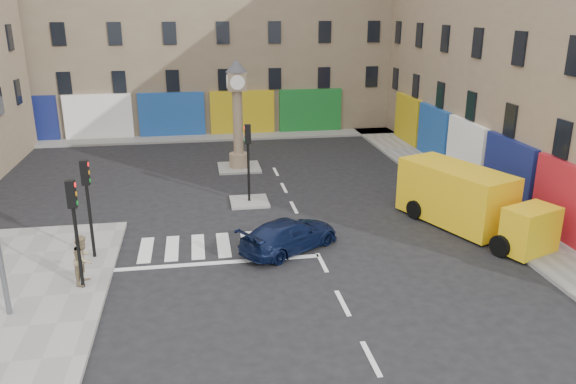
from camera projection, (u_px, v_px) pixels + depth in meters
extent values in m
plane|color=black|center=(328.00, 275.00, 19.76)|extent=(120.00, 120.00, 0.00)
cube|color=gray|center=(442.00, 179.00, 30.43)|extent=(2.60, 30.00, 0.15)
cube|color=gray|center=(202.00, 137.00, 39.88)|extent=(32.00, 2.40, 0.15)
cube|color=gray|center=(249.00, 202.00, 26.91)|extent=(1.80, 1.80, 0.12)
cube|color=gray|center=(239.00, 168.00, 32.53)|extent=(2.40, 2.40, 0.12)
cube|color=#8D785C|center=(571.00, 26.00, 28.89)|extent=(10.00, 30.00, 16.00)
cube|color=#7C6E52|center=(195.00, 12.00, 42.63)|extent=(32.00, 10.00, 17.00)
cylinder|color=black|center=(78.00, 248.00, 18.17)|extent=(0.12, 0.12, 2.80)
cube|color=black|center=(71.00, 194.00, 17.58)|extent=(0.28, 0.22, 0.90)
cylinder|color=black|center=(91.00, 221.00, 20.41)|extent=(0.12, 0.12, 2.80)
cube|color=black|center=(85.00, 173.00, 19.83)|extent=(0.28, 0.22, 0.90)
cylinder|color=black|center=(249.00, 173.00, 26.45)|extent=(0.12, 0.12, 2.80)
cube|color=black|center=(248.00, 134.00, 25.86)|extent=(0.28, 0.22, 0.90)
cylinder|color=#8D785C|center=(239.00, 160.00, 32.38)|extent=(1.10, 1.10, 0.80)
cylinder|color=#8D785C|center=(238.00, 122.00, 31.68)|extent=(0.56, 0.56, 3.60)
cube|color=#8D785C|center=(237.00, 81.00, 30.95)|extent=(1.00, 1.00, 1.00)
cylinder|color=white|center=(237.00, 83.00, 30.46)|extent=(0.80, 0.06, 0.80)
cone|color=#333338|center=(236.00, 66.00, 30.68)|extent=(1.20, 1.20, 0.70)
imported|color=black|center=(289.00, 235.00, 21.62)|extent=(4.48, 3.77, 1.23)
cube|color=yellow|center=(455.00, 194.00, 24.05)|extent=(3.80, 5.46, 2.41)
cube|color=yellow|center=(530.00, 230.00, 21.08)|extent=(2.32, 1.90, 1.78)
cube|color=black|center=(533.00, 220.00, 20.90)|extent=(2.01, 1.53, 0.73)
cylinder|color=black|center=(500.00, 246.00, 21.09)|extent=(0.55, 0.88, 0.84)
cylinder|color=black|center=(536.00, 235.00, 22.11)|extent=(0.55, 0.88, 0.84)
cylinder|color=black|center=(415.00, 209.00, 24.85)|extent=(0.55, 0.88, 0.84)
cylinder|color=black|center=(449.00, 201.00, 25.87)|extent=(0.55, 0.88, 0.84)
imported|color=#947F5B|center=(83.00, 259.00, 18.65)|extent=(0.81, 0.95, 1.71)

